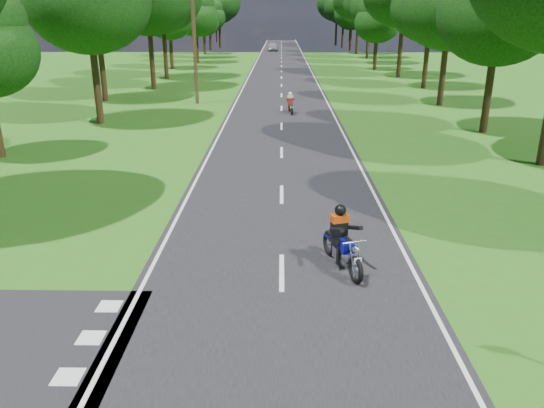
{
  "coord_description": "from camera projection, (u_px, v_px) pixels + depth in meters",
  "views": [
    {
      "loc": [
        -0.05,
        -9.83,
        6.11
      ],
      "look_at": [
        -0.28,
        4.0,
        1.1
      ],
      "focal_mm": 35.0,
      "sensor_mm": 36.0,
      "label": 1
    }
  ],
  "objects": [
    {
      "name": "rider_far_red",
      "position": [
        290.0,
        103.0,
        33.82
      ],
      "size": [
        0.7,
        1.63,
        1.32
      ],
      "primitive_type": null,
      "rotation": [
        0.0,
        0.0,
        0.11
      ],
      "color": "#AF280D",
      "rests_on": "main_road"
    },
    {
      "name": "main_road",
      "position": [
        281.0,
        71.0,
        58.32
      ],
      "size": [
        7.0,
        140.0,
        0.02
      ],
      "primitive_type": "cube",
      "color": "black",
      "rests_on": "ground"
    },
    {
      "name": "road_markings",
      "position": [
        280.0,
        73.0,
        56.56
      ],
      "size": [
        7.4,
        140.0,
        0.01
      ],
      "color": "silver",
      "rests_on": "main_road"
    },
    {
      "name": "ground",
      "position": [
        282.0,
        316.0,
        11.32
      ],
      "size": [
        160.0,
        160.0,
        0.0
      ],
      "primitive_type": "plane",
      "color": "#2D6116",
      "rests_on": "ground"
    },
    {
      "name": "rider_near_blue",
      "position": [
        343.0,
        238.0,
        13.14
      ],
      "size": [
        1.22,
        2.06,
        1.63
      ],
      "primitive_type": null,
      "rotation": [
        0.0,
        0.0,
        0.31
      ],
      "color": "#0C0F8C",
      "rests_on": "main_road"
    },
    {
      "name": "distant_car",
      "position": [
        273.0,
        47.0,
        89.16
      ],
      "size": [
        1.69,
        4.05,
        1.37
      ],
      "primitive_type": "imported",
      "rotation": [
        0.0,
        0.0,
        -0.02
      ],
      "color": "#B6B8BE",
      "rests_on": "main_road"
    },
    {
      "name": "telegraph_pole",
      "position": [
        195.0,
        44.0,
        36.35
      ],
      "size": [
        1.2,
        0.26,
        8.0
      ],
      "color": "#382616",
      "rests_on": "ground"
    }
  ]
}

